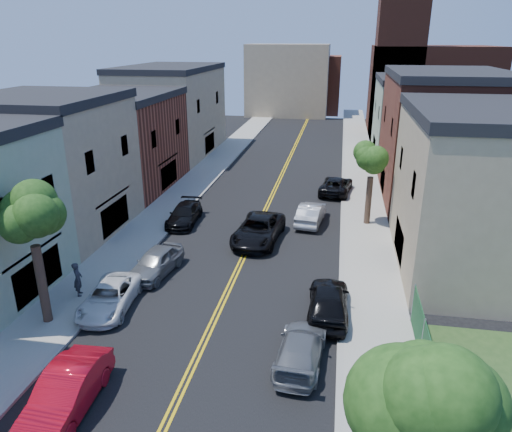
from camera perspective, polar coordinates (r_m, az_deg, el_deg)
The scene contains 27 objects.
sidewalk_left at distance 47.76m, azimuth -6.77°, elevation 4.61°, with size 3.20×100.00×0.15m, color gray.
sidewalk_right at distance 45.89m, azimuth 12.54°, elevation 3.60°, with size 3.20×100.00×0.15m, color gray.
curb_left at distance 47.30m, azimuth -4.73°, elevation 4.53°, with size 0.30×100.00×0.15m, color gray.
curb_right at distance 45.83m, azimuth 10.36°, elevation 3.73°, with size 0.30×100.00×0.15m, color gray.
bldg_left_tan_near at distance 35.96m, azimuth -23.39°, elevation 5.06°, with size 9.00×10.00×9.00m, color #998466.
bldg_left_brick at distance 45.39m, azimuth -15.91°, elevation 8.24°, with size 9.00×12.00×8.00m, color brown.
bldg_left_tan_far at distance 57.98m, azimuth -10.04°, elevation 11.99°, with size 9.00×16.00×9.50m, color #998466.
bldg_right_tan at distance 30.43m, azimuth 25.68°, elevation 2.12°, with size 9.00×12.00×9.00m, color #998466.
bldg_right_brick at distance 43.55m, azimuth 21.25°, elevation 8.49°, with size 9.00×14.00×10.00m, color brown.
bldg_right_palegrn at distance 57.27m, azimuth 18.69°, elevation 10.63°, with size 9.00×12.00×8.50m, color gray.
church at distance 72.07m, azimuth 19.23°, elevation 14.82°, with size 16.20×14.20×22.60m.
backdrop_left at distance 86.77m, azimuth 3.79°, elevation 15.82°, with size 14.00×8.00×12.00m, color #998466.
backdrop_center at distance 90.48m, azimuth 6.68°, elevation 15.29°, with size 10.00×8.00×10.00m, color brown.
fence_right at distance 18.43m, azimuth 21.32°, elevation -21.64°, with size 0.04×15.00×1.90m, color #143F1E.
tree_left_mid at distance 23.34m, azimuth -25.67°, elevation 2.35°, with size 5.20×5.20×9.29m.
tree_right_corner at distance 10.10m, azimuth 22.56°, elevation -15.96°, with size 5.80×5.80×10.35m.
tree_right_far at distance 34.81m, azimuth 13.81°, elevation 7.84°, with size 4.40×4.40×8.03m.
red_sedan at distance 20.00m, azimuth -21.69°, elevation -18.97°, with size 1.71×4.89×1.61m, color red.
white_pickup at distance 25.76m, azimuth -17.06°, elevation -9.23°, with size 2.20×4.77×1.33m, color silver.
grey_car_left at distance 28.58m, azimuth -11.84°, elevation -5.41°, with size 1.82×4.51×1.54m, color slate.
black_car_left at distance 35.96m, azimuth -8.54°, elevation 0.19°, with size 1.96×4.82×1.40m, color black.
grey_car_right at distance 21.09m, azimuth 5.34°, elevation -15.50°, with size 1.91×4.69×1.36m, color slate.
black_car_right at distance 24.26m, azimuth 8.65°, elevation -9.98°, with size 1.98×4.93×1.68m, color black.
silver_car_right at distance 35.80m, azimuth 6.59°, elevation 0.33°, with size 1.65×4.72×1.55m, color #ACADB4.
dark_car_right_far at distance 43.11m, azimuth 9.53°, elevation 3.64°, with size 2.47×5.35×1.49m, color black.
black_suv_lane at distance 32.40m, azimuth 0.29°, elevation -1.64°, with size 2.76×5.99×1.67m, color black.
pedestrian_left at distance 27.14m, azimuth -20.48°, elevation -7.06°, with size 0.68×0.45×1.87m, color #2B2A32.
Camera 1 is at (5.55, -3.95, 13.06)m, focal length 33.54 mm.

